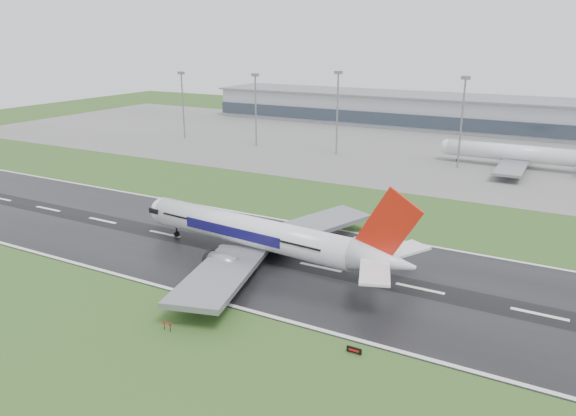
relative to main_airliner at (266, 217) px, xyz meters
The scene contains 11 objects.
ground 12.94m from the main_airliner, 166.63° to the left, with size 520.00×520.00×0.00m, color #2B4E1C.
runway 12.90m from the main_airliner, 166.63° to the left, with size 400.00×45.00×0.10m, color black.
apron 127.68m from the main_airliner, 93.88° to the left, with size 400.00×130.00×0.08m, color slate.
terminal 187.26m from the main_airliner, 92.64° to the left, with size 240.00×36.00×15.00m, color #93949E.
main_airliner is the anchor object (origin of this frame).
parked_airliner 117.50m from the main_airliner, 73.01° to the left, with size 55.35×51.53×16.22m, color silver, non-canonical shape.
runway_sign 38.08m from the main_airliner, 39.15° to the right, with size 2.30×0.26×1.04m, color black, non-canonical shape.
floodmast_0 145.02m from the main_airliner, 135.25° to the left, with size 0.64×0.64×27.95m, color gray.
floodmast_1 121.23m from the main_airliner, 122.60° to the left, with size 0.64×0.64×28.35m, color gray.
floodmast_2 106.25m from the main_airliner, 105.88° to the left, with size 0.64×0.64×30.36m, color gray.
floodmast_3 103.59m from the main_airliner, 80.60° to the left, with size 0.64×0.64×30.07m, color gray.
Camera 1 is at (61.66, -90.40, 44.11)m, focal length 33.90 mm.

